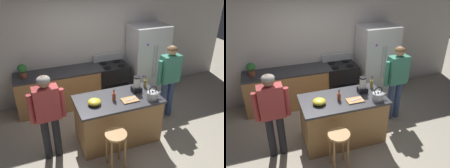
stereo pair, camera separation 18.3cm
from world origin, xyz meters
The scene contains 17 objects.
ground_plane centered at (0.00, 0.00, 0.00)m, with size 14.00×14.00×0.00m, color #B2A893.
back_wall centered at (0.00, 1.95, 1.35)m, with size 8.00×0.10×2.70m, color silver.
kitchen_island centered at (0.00, 0.00, 0.46)m, with size 1.57×0.83×0.91m.
back_counter_run centered at (-0.80, 1.55, 0.46)m, with size 2.00×0.64×0.91m.
refrigerator centered at (1.43, 1.50, 0.90)m, with size 0.90×0.73×1.80m.
stove_range centered at (0.47, 1.52, 0.47)m, with size 0.76×0.65×1.09m.
person_by_island_left centered at (-1.25, -0.03, 0.96)m, with size 0.59×0.24×1.60m.
person_by_sink_right centered at (1.30, 0.32, 1.01)m, with size 0.59×0.24×1.66m.
bar_stool centered at (-0.31, -0.67, 0.54)m, with size 0.36×0.36×0.70m.
potted_plant centered at (-1.56, 1.55, 1.09)m, with size 0.20×0.20×0.30m.
blender_appliance centered at (0.43, 0.11, 1.04)m, with size 0.17×0.17×0.31m.
bottle_cooking_sauce centered at (-0.09, -0.03, 0.99)m, with size 0.06×0.06×0.22m.
bottle_vinegar centered at (0.66, 0.21, 1.00)m, with size 0.06×0.06×0.24m.
mixing_bowl centered at (-0.46, -0.05, 0.97)m, with size 0.23×0.23×0.11m, color yellow.
tea_kettle centered at (0.57, -0.25, 0.99)m, with size 0.28×0.20×0.27m.
cutting_board centered at (0.17, -0.14, 0.92)m, with size 0.30×0.20×0.02m, color #B7844C.
chef_knife centered at (0.19, -0.14, 0.94)m, with size 0.22×0.03×0.01m, color #B7BABF.
Camera 1 is at (-1.43, -3.38, 3.11)m, focal length 37.54 mm.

